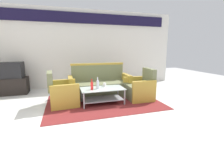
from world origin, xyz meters
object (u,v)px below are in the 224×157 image
Objects in this scene: tv_stand at (14,86)px; television at (12,70)px; bottle_red at (92,86)px; coffee_table at (103,93)px; bottle_clear at (98,84)px; cup at (105,85)px; couch at (100,86)px; armchair_right at (140,89)px; armchair_left at (63,94)px.

tv_stand is 1.28× the size of television.
coffee_table is at bearing 12.05° from bottle_red.
coffee_table is 1.38× the size of tv_stand.
bottle_red is 0.43× the size of television.
bottle_clear is 2.99× the size of cup.
cup is 2.98m from television.
couch is 2.89× the size of television.
armchair_right is 1.25m from bottle_clear.
cup is at bearing 85.92° from armchair_right.
cup is at bearing 83.89° from armchair_left.
cup is (0.02, -0.54, 0.14)m from couch.
bottle_clear is (-0.21, -0.72, 0.21)m from couch.
cup is (0.10, 0.16, 0.19)m from coffee_table.
tv_stand is at bearing 148.95° from cup.
coffee_table is (-1.10, -0.07, -0.02)m from armchair_right.
armchair_right is 1.40m from bottle_red.
bottle_red is at bearing 65.77° from armchair_left.
bottle_clear is at bearing 147.07° from television.
bottle_red is (-0.36, -0.76, 0.20)m from couch.
bottle_clear reaches higher than tv_stand.
coffee_table is 2.97m from tv_stand.
television is at bearing -139.93° from armchair_left.
coffee_table is at bearing -121.68° from cup.
armchair_left is at bearing 87.56° from armchair_right.
coffee_table is 0.28m from bottle_clear.
couch is 2.13× the size of armchair_right.
coffee_table is at bearing 148.76° from television.
television is (-2.16, 1.75, 0.25)m from bottle_red.
couch is at bearing 91.95° from cup.
couch is 6.72× the size of bottle_red.
armchair_right reaches higher than tv_stand.
armchair_right is at bearing -5.10° from cup.
armchair_left is 2.09m from armchair_right.
bottle_red is at bearing -39.00° from tv_stand.
tv_stand reaches higher than coffee_table.
bottle_red is at bearing -167.95° from coffee_table.
coffee_table is at bearing 94.72° from armchair_right.
couch reaches higher than tv_stand.
bottle_red is 2.79m from television.
bottle_clear is at bearing 15.89° from bottle_red.
couch is at bearing 162.05° from television.
coffee_table is 0.27m from cup.
coffee_table is at bearing -34.69° from tv_stand.
couch is 0.71m from coffee_table.
coffee_table is 3.01m from television.
armchair_right is at bearing 5.43° from bottle_red.
armchair_right is (2.08, -0.13, 0.00)m from armchair_left.
armchair_left is at bearing 159.95° from bottle_red.
armchair_left is 0.77× the size of coffee_table.
bottle_red is 2.70× the size of cup.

